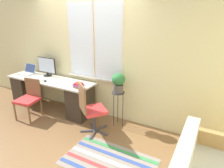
{
  "coord_description": "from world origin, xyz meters",
  "views": [
    {
      "loc": [
        2.49,
        -2.77,
        2.16
      ],
      "look_at": [
        0.89,
        0.15,
        0.96
      ],
      "focal_mm": 32.0,
      "sensor_mm": 36.0,
      "label": 1
    }
  ],
  "objects_px": {
    "keyboard": "(37,79)",
    "mouse": "(45,81)",
    "plant_stand": "(118,97)",
    "potted_plant": "(118,82)",
    "office_chair_swivel": "(90,108)",
    "book_stack": "(78,85)",
    "monitor": "(47,66)",
    "desk_chair_wooden": "(29,98)",
    "laptop": "(27,72)"
  },
  "relations": [
    {
      "from": "laptop",
      "to": "keyboard",
      "type": "xyz_separation_m",
      "value": [
        0.57,
        -0.21,
        -0.04
      ]
    },
    {
      "from": "keyboard",
      "to": "potted_plant",
      "type": "height_order",
      "value": "potted_plant"
    },
    {
      "from": "laptop",
      "to": "office_chair_swivel",
      "type": "distance_m",
      "value": 2.23
    },
    {
      "from": "book_stack",
      "to": "potted_plant",
      "type": "distance_m",
      "value": 0.83
    },
    {
      "from": "office_chair_swivel",
      "to": "potted_plant",
      "type": "height_order",
      "value": "potted_plant"
    },
    {
      "from": "desk_chair_wooden",
      "to": "plant_stand",
      "type": "distance_m",
      "value": 1.93
    },
    {
      "from": "potted_plant",
      "to": "laptop",
      "type": "bearing_deg",
      "value": -178.91
    },
    {
      "from": "book_stack",
      "to": "office_chair_swivel",
      "type": "xyz_separation_m",
      "value": [
        0.47,
        -0.28,
        -0.27
      ]
    },
    {
      "from": "potted_plant",
      "to": "desk_chair_wooden",
      "type": "bearing_deg",
      "value": -161.37
    },
    {
      "from": "laptop",
      "to": "monitor",
      "type": "distance_m",
      "value": 0.59
    },
    {
      "from": "monitor",
      "to": "potted_plant",
      "type": "bearing_deg",
      "value": -2.18
    },
    {
      "from": "book_stack",
      "to": "potted_plant",
      "type": "height_order",
      "value": "potted_plant"
    },
    {
      "from": "plant_stand",
      "to": "book_stack",
      "type": "bearing_deg",
      "value": -164.35
    },
    {
      "from": "laptop",
      "to": "mouse",
      "type": "height_order",
      "value": "laptop"
    },
    {
      "from": "keyboard",
      "to": "plant_stand",
      "type": "xyz_separation_m",
      "value": [
        1.91,
        0.26,
        -0.13
      ]
    },
    {
      "from": "keyboard",
      "to": "office_chair_swivel",
      "type": "xyz_separation_m",
      "value": [
        1.59,
        -0.24,
        -0.23
      ]
    },
    {
      "from": "desk_chair_wooden",
      "to": "plant_stand",
      "type": "xyz_separation_m",
      "value": [
        1.82,
        0.61,
        0.16
      ]
    },
    {
      "from": "office_chair_swivel",
      "to": "potted_plant",
      "type": "xyz_separation_m",
      "value": [
        0.32,
        0.5,
        0.42
      ]
    },
    {
      "from": "laptop",
      "to": "office_chair_swivel",
      "type": "bearing_deg",
      "value": -11.76
    },
    {
      "from": "keyboard",
      "to": "plant_stand",
      "type": "height_order",
      "value": "keyboard"
    },
    {
      "from": "keyboard",
      "to": "desk_chair_wooden",
      "type": "distance_m",
      "value": 0.47
    },
    {
      "from": "mouse",
      "to": "plant_stand",
      "type": "relative_size",
      "value": 0.09
    },
    {
      "from": "mouse",
      "to": "desk_chair_wooden",
      "type": "distance_m",
      "value": 0.49
    },
    {
      "from": "mouse",
      "to": "book_stack",
      "type": "relative_size",
      "value": 0.31
    },
    {
      "from": "mouse",
      "to": "potted_plant",
      "type": "relative_size",
      "value": 0.18
    },
    {
      "from": "keyboard",
      "to": "potted_plant",
      "type": "distance_m",
      "value": 1.94
    },
    {
      "from": "keyboard",
      "to": "office_chair_swivel",
      "type": "distance_m",
      "value": 1.63
    },
    {
      "from": "desk_chair_wooden",
      "to": "potted_plant",
      "type": "distance_m",
      "value": 1.98
    },
    {
      "from": "book_stack",
      "to": "desk_chair_wooden",
      "type": "height_order",
      "value": "book_stack"
    },
    {
      "from": "office_chair_swivel",
      "to": "laptop",
      "type": "bearing_deg",
      "value": 26.95
    },
    {
      "from": "office_chair_swivel",
      "to": "desk_chair_wooden",
      "type": "bearing_deg",
      "value": 43.1
    },
    {
      "from": "keyboard",
      "to": "book_stack",
      "type": "distance_m",
      "value": 1.12
    },
    {
      "from": "keyboard",
      "to": "desk_chair_wooden",
      "type": "bearing_deg",
      "value": -75.81
    },
    {
      "from": "desk_chair_wooden",
      "to": "plant_stand",
      "type": "relative_size",
      "value": 1.16
    },
    {
      "from": "plant_stand",
      "to": "laptop",
      "type": "bearing_deg",
      "value": -178.91
    },
    {
      "from": "laptop",
      "to": "potted_plant",
      "type": "height_order",
      "value": "potted_plant"
    },
    {
      "from": "keyboard",
      "to": "plant_stand",
      "type": "distance_m",
      "value": 1.93
    },
    {
      "from": "keyboard",
      "to": "desk_chair_wooden",
      "type": "height_order",
      "value": "desk_chair_wooden"
    },
    {
      "from": "mouse",
      "to": "book_stack",
      "type": "bearing_deg",
      "value": 3.2
    },
    {
      "from": "laptop",
      "to": "office_chair_swivel",
      "type": "relative_size",
      "value": 0.36
    },
    {
      "from": "monitor",
      "to": "plant_stand",
      "type": "relative_size",
      "value": 0.73
    },
    {
      "from": "plant_stand",
      "to": "keyboard",
      "type": "bearing_deg",
      "value": -172.31
    },
    {
      "from": "keyboard",
      "to": "desk_chair_wooden",
      "type": "xyz_separation_m",
      "value": [
        0.09,
        -0.36,
        -0.29
      ]
    },
    {
      "from": "keyboard",
      "to": "mouse",
      "type": "bearing_deg",
      "value": -2.43
    },
    {
      "from": "book_stack",
      "to": "potted_plant",
      "type": "bearing_deg",
      "value": 15.65
    },
    {
      "from": "office_chair_swivel",
      "to": "monitor",
      "type": "bearing_deg",
      "value": 19.18
    },
    {
      "from": "keyboard",
      "to": "office_chair_swivel",
      "type": "height_order",
      "value": "office_chair_swivel"
    },
    {
      "from": "mouse",
      "to": "plant_stand",
      "type": "xyz_separation_m",
      "value": [
        1.65,
        0.27,
        -0.13
      ]
    },
    {
      "from": "monitor",
      "to": "potted_plant",
      "type": "xyz_separation_m",
      "value": [
        1.93,
        -0.07,
        -0.03
      ]
    },
    {
      "from": "laptop",
      "to": "office_chair_swivel",
      "type": "xyz_separation_m",
      "value": [
        2.16,
        -0.45,
        -0.27
      ]
    }
  ]
}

